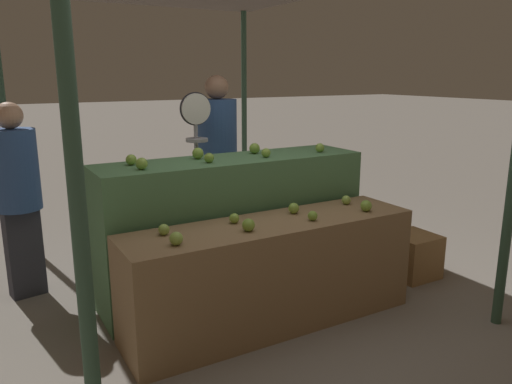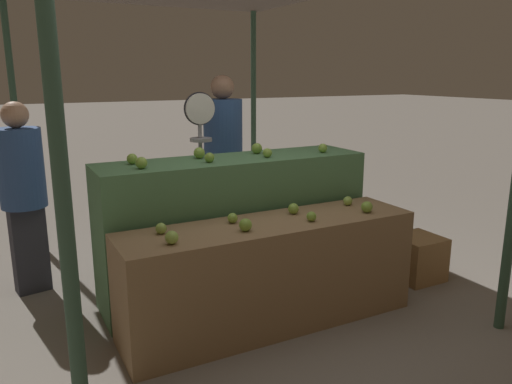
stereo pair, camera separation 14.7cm
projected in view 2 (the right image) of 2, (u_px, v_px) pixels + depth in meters
ground_plane at (270, 322)px, 3.67m from camera, size 60.00×60.00×0.00m
display_counter_front at (271, 274)px, 3.58m from camera, size 2.16×0.55×0.77m
display_counter_back at (235, 227)px, 4.05m from camera, size 2.16×0.55×1.14m
apple_front_0 at (172, 237)px, 3.03m from camera, size 0.08×0.08×0.08m
apple_front_1 at (245, 225)px, 3.28m from camera, size 0.09×0.09×0.09m
apple_front_2 at (311, 216)px, 3.50m from camera, size 0.07×0.07×0.07m
apple_front_3 at (367, 207)px, 3.72m from camera, size 0.09×0.09×0.09m
apple_front_4 at (161, 228)px, 3.23m from camera, size 0.07×0.07×0.07m
apple_front_5 at (232, 218)px, 3.46m from camera, size 0.07×0.07×0.07m
apple_front_6 at (293, 209)px, 3.68m from camera, size 0.08×0.08×0.08m
apple_front_7 at (348, 201)px, 3.92m from camera, size 0.07×0.07×0.07m
apple_back_0 at (141, 163)px, 3.47m from camera, size 0.08×0.08×0.08m
apple_back_1 at (209, 158)px, 3.71m from camera, size 0.08×0.08×0.08m
apple_back_2 at (267, 153)px, 3.93m from camera, size 0.07×0.07×0.07m
apple_back_3 at (323, 148)px, 4.17m from camera, size 0.08×0.08×0.08m
apple_back_4 at (132, 159)px, 3.64m from camera, size 0.08×0.08×0.08m
apple_back_5 at (199, 153)px, 3.88m from camera, size 0.09×0.09×0.09m
apple_back_6 at (257, 148)px, 4.12m from camera, size 0.09×0.09×0.09m
produce_scale at (201, 141)px, 4.51m from camera, size 0.29×0.20×1.62m
person_vendor_at_scale at (223, 152)px, 5.01m from camera, size 0.39×0.39×1.77m
person_customer_left at (23, 186)px, 4.00m from camera, size 0.41×0.41×1.57m
wooden_crate_side at (417, 258)px, 4.41m from camera, size 0.39×0.39×0.39m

